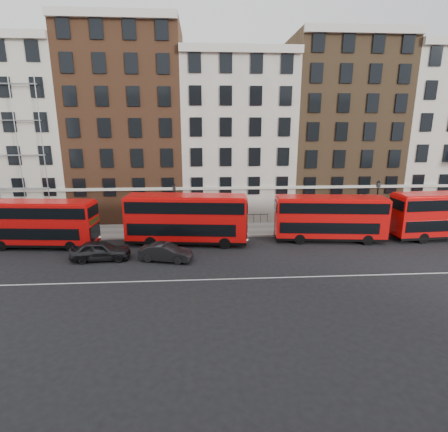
{
  "coord_description": "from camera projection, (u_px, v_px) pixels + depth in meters",
  "views": [
    {
      "loc": [
        -4.34,
        -25.67,
        10.95
      ],
      "look_at": [
        -2.32,
        5.0,
        3.0
      ],
      "focal_mm": 28.0,
      "sensor_mm": 36.0,
      "label": 1
    }
  ],
  "objects": [
    {
      "name": "kerb",
      "position": [
        245.0,
        236.0,
        35.53
      ],
      "size": [
        80.0,
        0.3,
        0.16
      ],
      "primitive_type": "cube",
      "color": "gray",
      "rests_on": "ground"
    },
    {
      "name": "pavement",
      "position": [
        242.0,
        229.0,
        37.94
      ],
      "size": [
        80.0,
        5.0,
        0.15
      ],
      "primitive_type": "cube",
      "color": "gray",
      "rests_on": "ground"
    },
    {
      "name": "bus_a",
      "position": [
        38.0,
        223.0,
        31.97
      ],
      "size": [
        10.64,
        3.49,
        4.39
      ],
      "rotation": [
        0.0,
        0.0,
        -0.1
      ],
      "color": "red",
      "rests_on": "ground"
    },
    {
      "name": "bus_d",
      "position": [
        447.0,
        214.0,
        34.42
      ],
      "size": [
        11.22,
        3.36,
        4.65
      ],
      "rotation": [
        0.0,
        0.0,
        0.06
      ],
      "color": "red",
      "rests_on": "ground"
    },
    {
      "name": "iron_railings",
      "position": [
        240.0,
        219.0,
        39.92
      ],
      "size": [
        6.6,
        0.06,
        1.0
      ],
      "primitive_type": null,
      "color": "black",
      "rests_on": "pavement"
    },
    {
      "name": "building_terrace",
      "position": [
        234.0,
        132.0,
        42.51
      ],
      "size": [
        64.0,
        11.95,
        22.0
      ],
      "color": "#BCB5A3",
      "rests_on": "ground"
    },
    {
      "name": "bus_b",
      "position": [
        186.0,
        218.0,
        32.79
      ],
      "size": [
        11.56,
        3.99,
        4.76
      ],
      "rotation": [
        0.0,
        0.0,
        -0.11
      ],
      "color": "red",
      "rests_on": "ground"
    },
    {
      "name": "road_centre_line",
      "position": [
        261.0,
        278.0,
        25.88
      ],
      "size": [
        70.0,
        0.12,
        0.01
      ],
      "primitive_type": "cube",
      "color": "white",
      "rests_on": "ground"
    },
    {
      "name": "car_front",
      "position": [
        165.0,
        252.0,
        29.07
      ],
      "size": [
        4.66,
        2.52,
        1.46
      ],
      "primitive_type": "imported",
      "rotation": [
        0.0,
        0.0,
        1.34
      ],
      "color": "black",
      "rests_on": "ground"
    },
    {
      "name": "car_rear",
      "position": [
        101.0,
        250.0,
        29.26
      ],
      "size": [
        4.95,
        2.19,
        1.66
      ],
      "primitive_type": "imported",
      "rotation": [
        0.0,
        0.0,
        1.62
      ],
      "color": "#242427",
      "rests_on": "ground"
    },
    {
      "name": "ground",
      "position": [
        257.0,
        268.0,
        27.82
      ],
      "size": [
        120.0,
        120.0,
        0.0
      ],
      "primitive_type": "plane",
      "color": "black",
      "rests_on": "ground"
    },
    {
      "name": "lamp_post_left",
      "position": [
        175.0,
        207.0,
        34.97
      ],
      "size": [
        0.44,
        0.44,
        5.33
      ],
      "color": "black",
      "rests_on": "pavement"
    },
    {
      "name": "lamp_post_right",
      "position": [
        377.0,
        203.0,
        36.89
      ],
      "size": [
        0.44,
        0.44,
        5.33
      ],
      "color": "black",
      "rests_on": "pavement"
    },
    {
      "name": "bus_c",
      "position": [
        330.0,
        217.0,
        33.71
      ],
      "size": [
        10.73,
        3.61,
        4.42
      ],
      "rotation": [
        0.0,
        0.0,
        -0.1
      ],
      "color": "red",
      "rests_on": "ground"
    }
  ]
}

